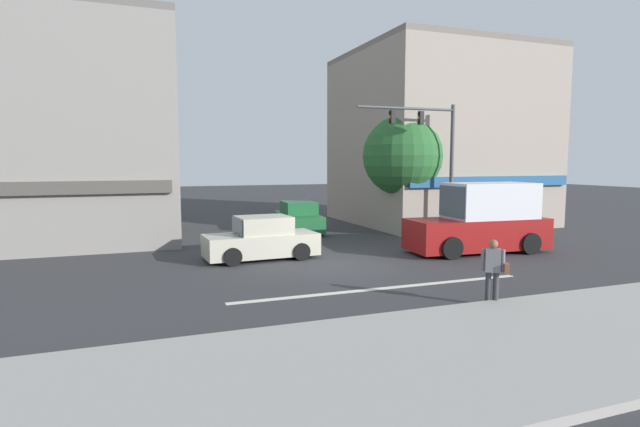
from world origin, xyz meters
name	(u,v)px	position (x,y,z in m)	size (l,w,h in m)	color
ground_plane	(337,265)	(0.00, 0.00, 0.00)	(120.00, 120.00, 0.00)	#333335
lane_marking_stripe	(384,288)	(0.00, -3.50, 0.00)	(9.00, 0.24, 0.01)	silver
sidewalk_curb	(508,346)	(0.00, -8.50, 0.08)	(40.00, 5.00, 0.16)	#9E9993
building_left_block	(13,132)	(-11.45, 9.83, 4.88)	(13.34, 9.77, 9.76)	gray
building_right_corner	(437,139)	(10.40, 9.71, 4.96)	(10.10, 10.07, 9.92)	gray
street_tree	(403,156)	(6.01, 6.03, 3.87)	(3.98, 3.98, 5.87)	#4C3823
utility_pole_near_left	(108,136)	(-7.40, 5.27, 4.57)	(1.40, 0.22, 8.84)	brown
traffic_light_mast	(434,149)	(6.41, 3.91, 4.18)	(4.89, 0.30, 6.20)	#47474C
sedan_parked_curbside	(261,240)	(-2.21, 1.95, 0.71)	(4.18, 2.04, 1.58)	#B7B29E
box_truck_waiting_far	(482,221)	(6.31, 0.28, 1.25)	(5.71, 2.50, 2.75)	maroon
sedan_approaching_near	(298,218)	(1.27, 8.23, 0.71)	(2.09, 4.20, 1.58)	#1E6033
pedestrian_foreground_with_bag	(494,268)	(1.70, -5.99, 0.95)	(0.61, 0.56, 1.67)	#333338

